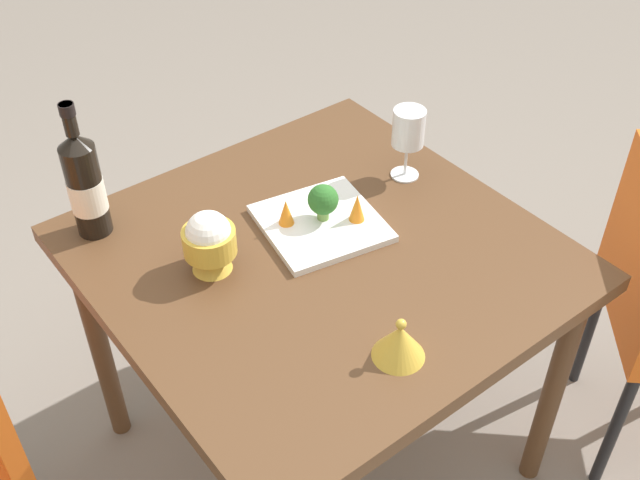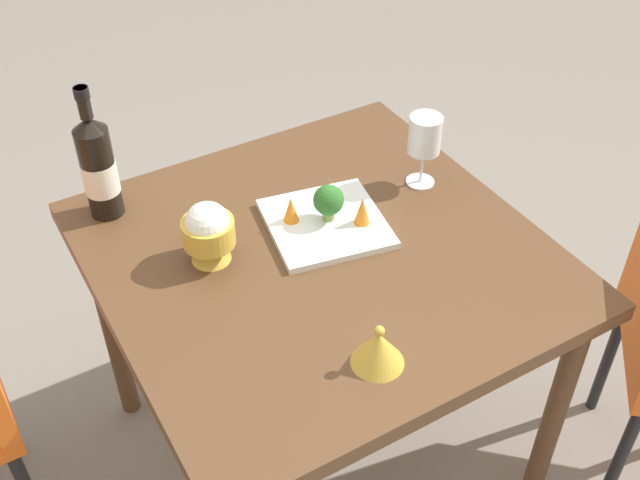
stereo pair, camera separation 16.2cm
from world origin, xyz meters
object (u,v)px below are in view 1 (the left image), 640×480
object	(u,v)px
rice_bowl	(209,241)
broccoli_floret	(323,200)
carrot_garnish_left	(286,212)
wine_glass	(409,130)
carrot_garnish_right	(357,207)
rice_bowl_lid	(399,341)
wine_bottle	(85,184)
serving_plate	(321,223)

from	to	relation	value
rice_bowl	broccoli_floret	size ratio (longest dim) A/B	1.65
carrot_garnish_left	wine_glass	bearing A→B (deg)	-1.85
rice_bowl	carrot_garnish_right	distance (m)	0.34
wine_glass	carrot_garnish_right	distance (m)	0.24
rice_bowl_lid	broccoli_floret	bearing A→B (deg)	71.87
wine_glass	broccoli_floret	size ratio (longest dim) A/B	2.09
carrot_garnish_right	wine_bottle	bearing A→B (deg)	143.91
broccoli_floret	carrot_garnish_left	xyz separation A→B (m)	(-0.07, 0.04, -0.02)
serving_plate	carrot_garnish_right	world-z (taller)	carrot_garnish_right
wine_bottle	carrot_garnish_left	bearing A→B (deg)	-37.17
rice_bowl	rice_bowl_lid	world-z (taller)	rice_bowl
rice_bowl	serving_plate	size ratio (longest dim) A/B	0.49
serving_plate	rice_bowl_lid	bearing A→B (deg)	-107.11
wine_bottle	carrot_garnish_left	size ratio (longest dim) A/B	5.21
wine_glass	carrot_garnish_right	size ratio (longest dim) A/B	2.70
wine_bottle	serving_plate	bearing A→B (deg)	-36.32
carrot_garnish_left	carrot_garnish_right	world-z (taller)	carrot_garnish_right
wine_bottle	wine_glass	size ratio (longest dim) A/B	1.77
broccoli_floret	wine_glass	bearing A→B (deg)	5.38
wine_glass	serving_plate	world-z (taller)	wine_glass
rice_bowl	wine_glass	bearing A→B (deg)	-0.07
serving_plate	carrot_garnish_left	xyz separation A→B (m)	(-0.07, 0.04, 0.04)
wine_glass	rice_bowl	bearing A→B (deg)	179.93
wine_bottle	carrot_garnish_left	distance (m)	0.43
carrot_garnish_left	broccoli_floret	bearing A→B (deg)	-26.33
rice_bowl_lid	broccoli_floret	size ratio (longest dim) A/B	1.17
wine_bottle	rice_bowl	size ratio (longest dim) A/B	2.24
wine_glass	serving_plate	size ratio (longest dim) A/B	0.61
rice_bowl	serving_plate	xyz separation A→B (m)	(0.26, -0.03, -0.07)
serving_plate	broccoli_floret	distance (m)	0.06
rice_bowl	carrot_garnish_left	world-z (taller)	rice_bowl
wine_bottle	rice_bowl_lid	size ratio (longest dim) A/B	3.17
rice_bowl	carrot_garnish_right	size ratio (longest dim) A/B	2.14
rice_bowl_lid	serving_plate	size ratio (longest dim) A/B	0.34
rice_bowl_lid	carrot_garnish_right	world-z (taller)	rice_bowl_lid
wine_glass	rice_bowl_lid	distance (m)	0.58
rice_bowl_lid	broccoli_floret	distance (m)	0.41
wine_glass	carrot_garnish_left	size ratio (longest dim) A/B	2.94
rice_bowl_lid	serving_plate	distance (m)	0.40
wine_bottle	wine_glass	bearing A→B (deg)	-21.35
wine_bottle	serving_plate	xyz separation A→B (m)	(0.40, -0.29, -0.12)
rice_bowl	broccoli_floret	bearing A→B (deg)	-5.47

